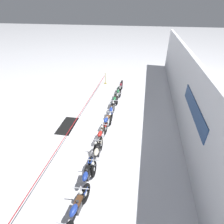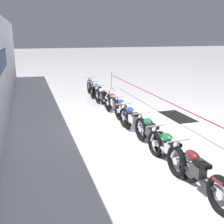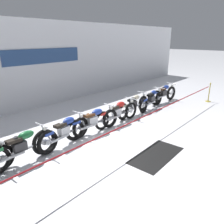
# 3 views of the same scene
# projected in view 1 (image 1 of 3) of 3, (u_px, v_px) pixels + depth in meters

# --- Properties ---
(ground_plane) EXTENTS (120.00, 120.00, 0.00)m
(ground_plane) POSITION_uv_depth(u_px,v_px,m) (97.00, 128.00, 10.92)
(ground_plane) COLOR silver
(back_wall) EXTENTS (28.00, 0.29, 4.20)m
(back_wall) POSITION_uv_depth(u_px,v_px,m) (191.00, 107.00, 8.99)
(back_wall) COLOR white
(back_wall) RESTS_ON ground
(motorcycle_maroon_0) EXTENTS (2.43, 0.62, 0.98)m
(motorcycle_maroon_0) POSITION_uv_depth(u_px,v_px,m) (121.00, 88.00, 15.02)
(motorcycle_maroon_0) COLOR black
(motorcycle_maroon_0) RESTS_ON ground
(motorcycle_green_1) EXTENTS (2.39, 0.62, 0.95)m
(motorcycle_green_1) POSITION_uv_depth(u_px,v_px,m) (118.00, 94.00, 13.96)
(motorcycle_green_1) COLOR black
(motorcycle_green_1) RESTS_ON ground
(motorcycle_green_2) EXTENTS (2.21, 0.62, 0.97)m
(motorcycle_green_2) POSITION_uv_depth(u_px,v_px,m) (115.00, 102.00, 12.85)
(motorcycle_green_2) COLOR black
(motorcycle_green_2) RESTS_ON ground
(motorcycle_blue_3) EXTENTS (2.17, 0.62, 0.95)m
(motorcycle_blue_3) POSITION_uv_depth(u_px,v_px,m) (111.00, 112.00, 11.61)
(motorcycle_blue_3) COLOR black
(motorcycle_blue_3) RESTS_ON ground
(motorcycle_blue_4) EXTENTS (2.40, 0.62, 0.95)m
(motorcycle_blue_4) POSITION_uv_depth(u_px,v_px,m) (107.00, 123.00, 10.58)
(motorcycle_blue_4) COLOR black
(motorcycle_blue_4) RESTS_ON ground
(motorcycle_red_5) EXTENTS (2.43, 0.62, 0.95)m
(motorcycle_red_5) POSITION_uv_depth(u_px,v_px,m) (101.00, 136.00, 9.49)
(motorcycle_red_5) COLOR black
(motorcycle_red_5) RESTS_ON ground
(motorcycle_cream_6) EXTENTS (2.36, 0.62, 0.95)m
(motorcycle_cream_6) POSITION_uv_depth(u_px,v_px,m) (97.00, 154.00, 8.38)
(motorcycle_cream_6) COLOR black
(motorcycle_cream_6) RESTS_ON ground
(motorcycle_blue_7) EXTENTS (2.35, 0.62, 0.93)m
(motorcycle_blue_7) POSITION_uv_depth(u_px,v_px,m) (86.00, 178.00, 7.25)
(motorcycle_blue_7) COLOR black
(motorcycle_blue_7) RESTS_ON ground
(motorcycle_blue_8) EXTENTS (2.24, 0.62, 0.97)m
(motorcycle_blue_8) POSITION_uv_depth(u_px,v_px,m) (77.00, 211.00, 6.08)
(motorcycle_blue_8) COLOR black
(motorcycle_blue_8) RESTS_ON ground
(stanchion_far_left) EXTENTS (14.12, 0.28, 1.05)m
(stanchion_far_left) POSITION_uv_depth(u_px,v_px,m) (87.00, 104.00, 11.96)
(stanchion_far_left) COLOR gold
(stanchion_far_left) RESTS_ON ground
(floor_banner) EXTENTS (1.94, 0.96, 0.01)m
(floor_banner) POSITION_uv_depth(u_px,v_px,m) (67.00, 126.00, 11.13)
(floor_banner) COLOR black
(floor_banner) RESTS_ON ground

